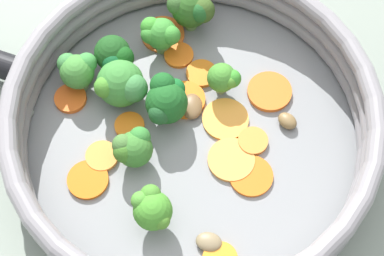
{
  "coord_description": "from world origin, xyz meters",
  "views": [
    {
      "loc": [
        0.25,
        -0.12,
        0.58
      ],
      "look_at": [
        0.0,
        0.0,
        0.03
      ],
      "focal_mm": 60.0,
      "sensor_mm": 36.0,
      "label": 1
    }
  ],
  "objects_px": {
    "mushroom_piece_0": "(192,106)",
    "mushroom_piece_1": "(287,121)",
    "carrot_slice_10": "(269,92)",
    "broccoli_floret_8": "(133,149)",
    "carrot_slice_1": "(88,180)",
    "broccoli_floret_2": "(121,85)",
    "carrot_slice_4": "(223,115)",
    "carrot_slice_13": "(102,156)",
    "carrot_slice_0": "(253,141)",
    "broccoli_floret_1": "(192,9)",
    "broccoli_floret_6": "(166,100)",
    "carrot_slice_12": "(251,176)",
    "carrot_slice_3": "(70,98)",
    "carrot_slice_7": "(202,73)",
    "carrot_slice_11": "(185,100)",
    "carrot_slice_8": "(130,126)",
    "skillet": "(192,138)",
    "carrot_slice_5": "(231,160)",
    "carrot_slice_6": "(163,34)",
    "broccoli_floret_7": "(152,209)",
    "broccoli_floret_3": "(114,56)",
    "carrot_slice_2": "(179,55)",
    "broccoli_floret_5": "(224,79)",
    "mushroom_piece_2": "(209,242)",
    "broccoli_floret_0": "(160,34)",
    "broccoli_floret_4": "(77,70)"
  },
  "relations": [
    {
      "from": "skillet",
      "to": "carrot_slice_6",
      "type": "height_order",
      "value": "carrot_slice_6"
    },
    {
      "from": "carrot_slice_8",
      "to": "carrot_slice_11",
      "type": "distance_m",
      "value": 0.06
    },
    {
      "from": "carrot_slice_4",
      "to": "carrot_slice_13",
      "type": "distance_m",
      "value": 0.13
    },
    {
      "from": "broccoli_floret_1",
      "to": "mushroom_piece_2",
      "type": "bearing_deg",
      "value": -22.67
    },
    {
      "from": "broccoli_floret_1",
      "to": "broccoli_floret_2",
      "type": "bearing_deg",
      "value": -65.14
    },
    {
      "from": "carrot_slice_0",
      "to": "broccoli_floret_1",
      "type": "bearing_deg",
      "value": 177.24
    },
    {
      "from": "carrot_slice_3",
      "to": "carrot_slice_5",
      "type": "xyz_separation_m",
      "value": [
        0.13,
        0.11,
        -0.0
      ]
    },
    {
      "from": "carrot_slice_6",
      "to": "broccoli_floret_1",
      "type": "height_order",
      "value": "broccoli_floret_1"
    },
    {
      "from": "skillet",
      "to": "broccoli_floret_5",
      "type": "height_order",
      "value": "broccoli_floret_5"
    },
    {
      "from": "broccoli_floret_7",
      "to": "carrot_slice_3",
      "type": "bearing_deg",
      "value": -171.66
    },
    {
      "from": "carrot_slice_10",
      "to": "carrot_slice_11",
      "type": "distance_m",
      "value": 0.09
    },
    {
      "from": "carrot_slice_0",
      "to": "carrot_slice_5",
      "type": "distance_m",
      "value": 0.03
    },
    {
      "from": "carrot_slice_5",
      "to": "carrot_slice_8",
      "type": "bearing_deg",
      "value": -136.38
    },
    {
      "from": "skillet",
      "to": "carrot_slice_3",
      "type": "distance_m",
      "value": 0.13
    },
    {
      "from": "carrot_slice_7",
      "to": "carrot_slice_11",
      "type": "distance_m",
      "value": 0.04
    },
    {
      "from": "mushroom_piece_0",
      "to": "mushroom_piece_1",
      "type": "height_order",
      "value": "same"
    },
    {
      "from": "carrot_slice_2",
      "to": "broccoli_floret_7",
      "type": "xyz_separation_m",
      "value": [
        0.15,
        -0.1,
        0.03
      ]
    },
    {
      "from": "carrot_slice_2",
      "to": "carrot_slice_3",
      "type": "relative_size",
      "value": 0.95
    },
    {
      "from": "carrot_slice_0",
      "to": "broccoli_floret_3",
      "type": "relative_size",
      "value": 0.63
    },
    {
      "from": "carrot_slice_3",
      "to": "carrot_slice_5",
      "type": "height_order",
      "value": "carrot_slice_3"
    },
    {
      "from": "carrot_slice_12",
      "to": "broccoli_floret_6",
      "type": "xyz_separation_m",
      "value": [
        -0.1,
        -0.04,
        0.03
      ]
    },
    {
      "from": "carrot_slice_1",
      "to": "broccoli_floret_2",
      "type": "distance_m",
      "value": 0.1
    },
    {
      "from": "carrot_slice_3",
      "to": "carrot_slice_12",
      "type": "relative_size",
      "value": 0.77
    },
    {
      "from": "carrot_slice_12",
      "to": "carrot_slice_3",
      "type": "bearing_deg",
      "value": -141.36
    },
    {
      "from": "broccoli_floret_7",
      "to": "mushroom_piece_1",
      "type": "distance_m",
      "value": 0.17
    },
    {
      "from": "carrot_slice_13",
      "to": "broccoli_floret_3",
      "type": "bearing_deg",
      "value": 148.32
    },
    {
      "from": "carrot_slice_3",
      "to": "carrot_slice_12",
      "type": "bearing_deg",
      "value": 38.64
    },
    {
      "from": "carrot_slice_13",
      "to": "broccoli_floret_8",
      "type": "height_order",
      "value": "broccoli_floret_8"
    },
    {
      "from": "carrot_slice_10",
      "to": "carrot_slice_12",
      "type": "xyz_separation_m",
      "value": [
        0.07,
        -0.06,
        -0.0
      ]
    },
    {
      "from": "carrot_slice_1",
      "to": "carrot_slice_3",
      "type": "xyz_separation_m",
      "value": [
        -0.09,
        0.02,
        0.0
      ]
    },
    {
      "from": "carrot_slice_1",
      "to": "broccoli_floret_0",
      "type": "relative_size",
      "value": 0.92
    },
    {
      "from": "carrot_slice_0",
      "to": "carrot_slice_13",
      "type": "height_order",
      "value": "same"
    },
    {
      "from": "carrot_slice_2",
      "to": "broccoli_floret_2",
      "type": "relative_size",
      "value": 0.59
    },
    {
      "from": "carrot_slice_8",
      "to": "carrot_slice_13",
      "type": "relative_size",
      "value": 0.93
    },
    {
      "from": "broccoli_floret_2",
      "to": "mushroom_piece_0",
      "type": "relative_size",
      "value": 1.79
    },
    {
      "from": "carrot_slice_11",
      "to": "carrot_slice_3",
      "type": "bearing_deg",
      "value": -117.05
    },
    {
      "from": "carrot_slice_1",
      "to": "broccoli_floret_2",
      "type": "height_order",
      "value": "broccoli_floret_2"
    },
    {
      "from": "broccoli_floret_8",
      "to": "carrot_slice_13",
      "type": "bearing_deg",
      "value": -121.0
    },
    {
      "from": "broccoli_floret_4",
      "to": "carrot_slice_10",
      "type": "bearing_deg",
      "value": 60.48
    },
    {
      "from": "broccoli_floret_6",
      "to": "carrot_slice_7",
      "type": "bearing_deg",
      "value": 117.21
    },
    {
      "from": "carrot_slice_10",
      "to": "broccoli_floret_8",
      "type": "height_order",
      "value": "broccoli_floret_8"
    },
    {
      "from": "broccoli_floret_1",
      "to": "broccoli_floret_8",
      "type": "relative_size",
      "value": 1.25
    },
    {
      "from": "carrot_slice_10",
      "to": "broccoli_floret_6",
      "type": "bearing_deg",
      "value": -102.56
    },
    {
      "from": "carrot_slice_10",
      "to": "broccoli_floret_4",
      "type": "xyz_separation_m",
      "value": [
        -0.1,
        -0.17,
        0.02
      ]
    },
    {
      "from": "carrot_slice_8",
      "to": "carrot_slice_3",
      "type": "bearing_deg",
      "value": -142.99
    },
    {
      "from": "carrot_slice_11",
      "to": "broccoli_floret_1",
      "type": "distance_m",
      "value": 0.1
    },
    {
      "from": "carrot_slice_10",
      "to": "broccoli_floret_1",
      "type": "xyz_separation_m",
      "value": [
        -0.11,
        -0.03,
        0.03
      ]
    },
    {
      "from": "carrot_slice_6",
      "to": "carrot_slice_12",
      "type": "bearing_deg",
      "value": 1.94
    },
    {
      "from": "carrot_slice_3",
      "to": "broccoli_floret_6",
      "type": "distance_m",
      "value": 0.1
    },
    {
      "from": "carrot_slice_3",
      "to": "broccoli_floret_2",
      "type": "xyz_separation_m",
      "value": [
        0.02,
        0.05,
        0.02
      ]
    }
  ]
}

